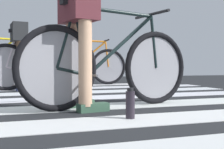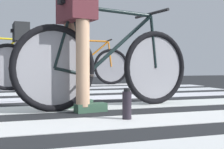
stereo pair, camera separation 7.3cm
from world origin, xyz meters
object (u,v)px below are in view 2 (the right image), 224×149
at_px(bicycle_1_of_4, 109,65).
at_px(cyclist_1_of_4, 77,32).
at_px(bicycle_4_of_4, 86,65).
at_px(bicycle_2_of_4, 42,65).
at_px(cyclist_2_of_4, 21,47).
at_px(water_bottle, 127,105).

bearing_deg(bicycle_1_of_4, cyclist_1_of_4, 180.00).
relative_size(cyclist_1_of_4, bicycle_4_of_4, 0.59).
distance_m(bicycle_2_of_4, bicycle_4_of_4, 1.28).
relative_size(bicycle_1_of_4, cyclist_1_of_4, 1.67).
bearing_deg(cyclist_2_of_4, bicycle_4_of_4, 31.61).
xyz_separation_m(cyclist_1_of_4, cyclist_2_of_4, (-0.41, 2.31, 0.00)).
bearing_deg(cyclist_1_of_4, water_bottle, -75.94).
distance_m(bicycle_1_of_4, bicycle_4_of_4, 3.22).
relative_size(bicycle_1_of_4, water_bottle, 7.75).
bearing_deg(cyclist_2_of_4, bicycle_2_of_4, 0.00).
height_order(bicycle_1_of_4, bicycle_4_of_4, same).
relative_size(bicycle_2_of_4, bicycle_4_of_4, 1.00).
bearing_deg(bicycle_1_of_4, bicycle_4_of_4, 70.12).
height_order(cyclist_1_of_4, water_bottle, cyclist_1_of_4).
xyz_separation_m(bicycle_4_of_4, water_bottle, (-0.56, -3.77, -0.28)).
bearing_deg(cyclist_1_of_4, bicycle_2_of_4, 81.67).
distance_m(bicycle_1_of_4, bicycle_2_of_4, 2.32).
bearing_deg(bicycle_4_of_4, cyclist_2_of_4, -139.38).
xyz_separation_m(bicycle_1_of_4, bicycle_2_of_4, (-0.41, 2.28, 0.00)).
height_order(cyclist_2_of_4, water_bottle, cyclist_2_of_4).
height_order(bicycle_1_of_4, cyclist_1_of_4, cyclist_1_of_4).
bearing_deg(cyclist_1_of_4, bicycle_4_of_4, 65.10).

